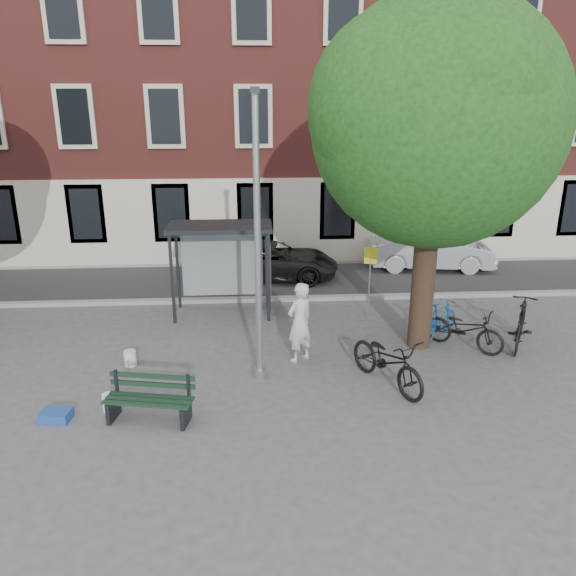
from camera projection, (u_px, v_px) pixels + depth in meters
The scene contains 20 objects.
ground at pixel (260, 378), 12.46m from camera, with size 90.00×90.00×0.00m, color #4C4C4F.
road at pixel (257, 281), 19.08m from camera, with size 40.00×4.00×0.01m, color #28282B.
curb_near at pixel (257, 299), 17.17m from camera, with size 40.00×0.25×0.12m, color gray.
curb_far at pixel (256, 263), 20.95m from camera, with size 40.00×0.25×0.12m, color gray.
building_row at pixel (252, 69), 22.50m from camera, with size 30.00×8.00×14.00m, color brown.
lamppost at pixel (258, 258), 11.57m from camera, with size 0.28×0.35×6.11m.
tree_right at pixel (439, 112), 12.20m from camera, with size 5.76×5.60×8.20m.
bus_shelter at pixel (235, 248), 15.69m from camera, with size 2.85×1.45×2.62m.
painter at pixel (300, 322), 13.03m from camera, with size 0.70×0.46×1.93m, color silver.
bench at pixel (150, 401), 10.74m from camera, with size 1.76×0.86×0.87m.
bike_a at pixel (465, 329), 13.79m from camera, with size 0.69×1.98×1.04m, color black.
bike_b at pixel (440, 320), 14.42m from camera, with size 0.47×1.67×1.00m, color #19528E.
bike_c at pixel (387, 361), 11.96m from camera, with size 0.79×2.26×1.19m, color black.
bike_d at pixel (521, 323), 13.89m from camera, with size 0.58×2.05×1.23m, color black.
car_dark at pixel (272, 260), 19.21m from camera, with size 2.09×4.54×1.26m, color black.
car_silver at pixel (430, 249), 20.22m from camera, with size 1.55×4.44×1.46m, color #ABAEB3.
blue_crate at pixel (56, 415), 10.82m from camera, with size 0.55×0.40×0.20m, color #22449C.
bucket_b at pixel (110, 402), 11.12m from camera, with size 0.28×0.28×0.36m, color white.
bucket_c at pixel (130, 358), 13.02m from camera, with size 0.28×0.28×0.36m, color silver.
notice_sign at pixel (370, 266), 15.47m from camera, with size 0.35×0.06×2.04m.
Camera 1 is at (-0.08, -11.17, 5.91)m, focal length 35.00 mm.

